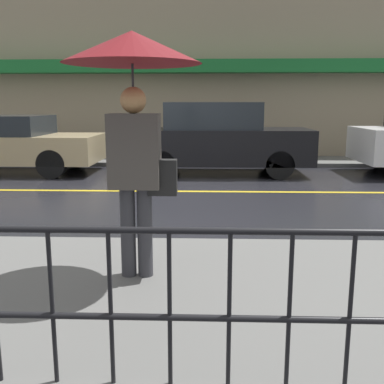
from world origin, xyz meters
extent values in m
plane|color=black|center=(0.00, 0.00, 0.00)|extent=(80.00, 80.00, 0.00)
cube|color=#60605E|center=(0.00, -4.72, 0.05)|extent=(28.00, 2.90, 0.10)
cube|color=#60605E|center=(0.00, 4.13, 0.05)|extent=(28.00, 1.74, 0.10)
cube|color=gold|center=(0.00, 0.00, 0.00)|extent=(25.20, 0.12, 0.01)
cube|color=gray|center=(0.00, 5.15, 2.33)|extent=(28.00, 0.30, 4.66)
cube|color=#196B2D|center=(0.00, 4.73, 2.60)|extent=(16.80, 0.55, 0.35)
cylinder|color=black|center=(0.00, -5.92, 0.95)|extent=(12.00, 0.04, 0.04)
cylinder|color=black|center=(0.00, -5.92, 0.49)|extent=(12.00, 0.04, 0.04)
cylinder|color=black|center=(0.00, -5.92, 0.53)|extent=(0.02, 0.02, 0.85)
cylinder|color=black|center=(0.31, -5.92, 0.53)|extent=(0.02, 0.02, 0.85)
cylinder|color=black|center=(0.62, -5.92, 0.53)|extent=(0.02, 0.02, 0.85)
cylinder|color=black|center=(0.92, -5.92, 0.53)|extent=(0.02, 0.02, 0.85)
cylinder|color=black|center=(1.23, -5.92, 0.53)|extent=(0.02, 0.02, 0.85)
cylinder|color=black|center=(1.54, -5.92, 0.53)|extent=(0.02, 0.02, 0.85)
cylinder|color=#333338|center=(0.12, -4.37, 0.49)|extent=(0.13, 0.13, 0.78)
cylinder|color=#333338|center=(0.27, -4.37, 0.49)|extent=(0.13, 0.13, 0.78)
cube|color=#47423D|center=(0.20, -4.37, 1.19)|extent=(0.42, 0.25, 0.62)
sphere|color=tan|center=(0.20, -4.37, 1.61)|extent=(0.21, 0.21, 0.21)
cylinder|color=#262628|center=(0.20, -4.37, 1.54)|extent=(0.02, 0.02, 0.70)
cone|color=maroon|center=(0.20, -4.37, 2.02)|extent=(1.12, 1.12, 0.25)
cube|color=black|center=(0.43, -4.37, 0.97)|extent=(0.24, 0.12, 0.30)
cube|color=tan|center=(-3.89, 2.18, 0.57)|extent=(4.36, 1.85, 0.61)
cylinder|color=black|center=(-2.54, 2.99, 0.31)|extent=(0.63, 0.22, 0.63)
cylinder|color=black|center=(-2.54, 1.36, 0.31)|extent=(0.63, 0.22, 0.63)
cube|color=black|center=(1.08, 2.18, 0.64)|extent=(4.04, 1.71, 0.77)
cube|color=#1E2328|center=(0.92, 2.18, 1.32)|extent=(2.10, 1.57, 0.59)
cylinder|color=black|center=(2.33, 2.92, 0.30)|extent=(0.61, 0.22, 0.61)
cylinder|color=black|center=(2.33, 1.43, 0.30)|extent=(0.61, 0.22, 0.61)
cylinder|color=black|center=(-0.18, 2.92, 0.30)|extent=(0.61, 0.22, 0.61)
cylinder|color=black|center=(-0.18, 1.43, 0.30)|extent=(0.61, 0.22, 0.61)
cylinder|color=black|center=(5.01, 3.03, 0.35)|extent=(0.70, 0.22, 0.70)
camera|label=1|loc=(0.81, -8.07, 1.57)|focal=42.00mm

